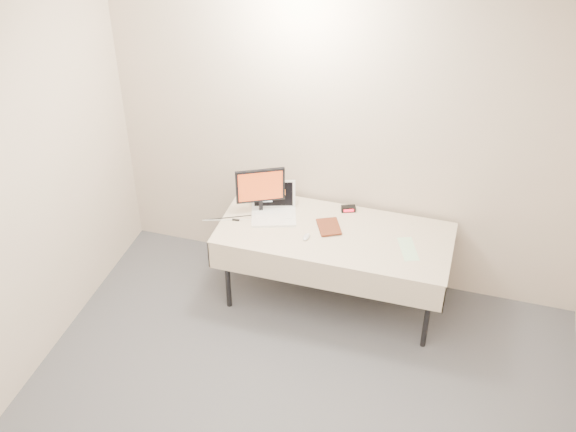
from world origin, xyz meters
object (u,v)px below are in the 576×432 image
(book, at_px, (319,218))
(laptop, at_px, (274,208))
(table, at_px, (334,239))
(monitor, at_px, (260,188))

(book, bearing_deg, laptop, 140.71)
(table, relative_size, laptop, 4.21)
(monitor, bearing_deg, book, -36.85)
(monitor, height_order, book, monitor)
(laptop, bearing_deg, book, -31.79)
(laptop, xyz_separation_m, monitor, (-0.11, -0.01, 0.18))
(laptop, relative_size, monitor, 1.07)
(monitor, xyz_separation_m, book, (0.52, -0.09, -0.13))
(laptop, bearing_deg, table, -28.95)
(laptop, xyz_separation_m, book, (0.41, -0.10, 0.05))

